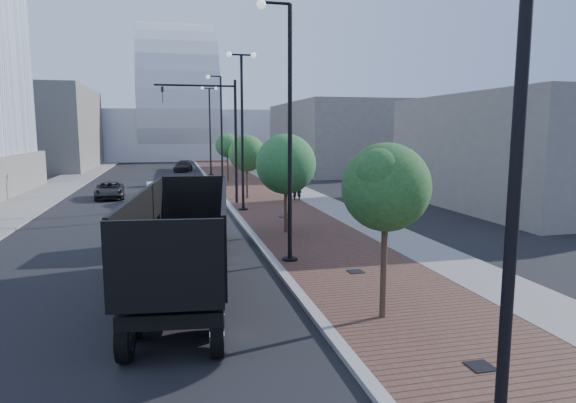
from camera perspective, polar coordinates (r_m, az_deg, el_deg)
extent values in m
cube|color=#4C2D23|center=(48.12, -4.75, 2.42)|extent=(7.00, 140.00, 0.12)
cube|color=slate|center=(48.59, -1.60, 2.51)|extent=(2.40, 140.00, 0.13)
cube|color=gray|center=(47.73, -8.91, 2.32)|extent=(0.30, 140.00, 0.14)
cube|color=slate|center=(48.53, -24.41, 1.77)|extent=(4.00, 140.00, 0.12)
cube|color=black|center=(21.44, -10.22, -0.81)|extent=(2.53, 2.61, 2.38)
cube|color=black|center=(23.04, -9.98, -2.15)|extent=(2.23, 0.69, 1.19)
cube|color=black|center=(20.06, -10.41, -3.16)|extent=(2.35, 0.97, 0.46)
cube|color=black|center=(14.72, -11.64, -7.34)|extent=(3.09, 8.61, 0.32)
cube|color=black|center=(14.63, -11.68, -5.95)|extent=(3.18, 8.62, 0.11)
cube|color=black|center=(14.58, -16.27, -2.48)|extent=(1.02, 8.39, 1.83)
cube|color=black|center=(14.39, -7.23, -2.36)|extent=(1.02, 8.39, 1.83)
cube|color=black|center=(10.03, -13.88, -7.17)|extent=(2.29, 0.36, 1.83)
cube|color=black|center=(18.91, -10.68, 0.09)|extent=(2.29, 0.36, 1.83)
cylinder|color=black|center=(21.11, -12.85, -3.93)|extent=(0.38, 1.03, 1.01)
cylinder|color=silver|center=(21.11, -12.85, -3.93)|extent=(0.37, 0.58, 0.55)
cylinder|color=black|center=(21.00, -7.61, -3.86)|extent=(0.38, 1.03, 1.01)
cylinder|color=silver|center=(21.00, -7.61, -3.86)|extent=(0.37, 0.58, 0.55)
cylinder|color=black|center=(22.67, -12.45, -3.09)|extent=(0.38, 1.03, 1.01)
cylinder|color=silver|center=(22.67, -12.45, -3.09)|extent=(0.37, 0.58, 0.55)
cylinder|color=black|center=(22.57, -7.58, -3.02)|extent=(0.38, 1.03, 1.01)
cylinder|color=silver|center=(22.57, -7.58, -3.02)|extent=(0.37, 0.58, 0.55)
cylinder|color=black|center=(11.43, -18.07, -14.62)|extent=(0.38, 1.03, 1.01)
cylinder|color=silver|center=(11.43, -18.07, -14.62)|extent=(0.37, 0.58, 0.55)
cylinder|color=black|center=(11.23, -8.07, -14.72)|extent=(0.38, 1.03, 1.01)
cylinder|color=silver|center=(11.23, -8.07, -14.72)|extent=(0.37, 0.58, 0.55)
cylinder|color=black|center=(12.53, -17.02, -12.52)|extent=(0.38, 1.03, 1.01)
cylinder|color=silver|center=(12.53, -17.02, -12.52)|extent=(0.37, 0.58, 0.55)
cylinder|color=black|center=(12.34, -7.98, -12.56)|extent=(0.38, 1.03, 1.01)
cylinder|color=silver|center=(12.34, -7.98, -12.56)|extent=(0.37, 0.58, 0.55)
cylinder|color=black|center=(18.02, -13.86, -6.05)|extent=(0.38, 1.03, 1.01)
cylinder|color=silver|center=(18.02, -13.86, -6.05)|extent=(0.37, 0.58, 0.55)
cylinder|color=black|center=(17.89, -7.70, -5.99)|extent=(0.38, 1.03, 1.01)
cylinder|color=silver|center=(17.89, -7.70, -5.99)|extent=(0.37, 0.58, 0.55)
cylinder|color=black|center=(19.17, -13.44, -5.18)|extent=(0.38, 1.03, 1.01)
cylinder|color=silver|center=(19.17, -13.44, -5.18)|extent=(0.37, 0.58, 0.55)
cylinder|color=black|center=(19.05, -7.67, -5.11)|extent=(0.38, 1.03, 1.01)
cylinder|color=silver|center=(19.05, -7.67, -5.11)|extent=(0.37, 0.58, 0.55)
imported|color=silver|center=(34.09, -14.50, 0.95)|extent=(1.76, 4.48, 1.45)
imported|color=black|center=(37.81, -19.66, 1.21)|extent=(2.27, 4.38, 1.18)
imported|color=black|center=(60.18, -11.85, 3.95)|extent=(2.53, 4.48, 1.23)
imported|color=black|center=(33.99, 1.00, 1.60)|extent=(0.80, 0.63, 1.93)
cylinder|color=black|center=(6.78, 24.66, 5.45)|extent=(0.16, 0.16, 9.00)
cylinder|color=black|center=(18.47, 0.21, -6.75)|extent=(0.56, 0.56, 0.20)
cylinder|color=black|center=(17.85, 0.22, 7.42)|extent=(0.16, 0.16, 9.00)
cylinder|color=black|center=(18.24, -1.41, 21.69)|extent=(1.00, 0.10, 0.10)
sphere|color=silver|center=(18.13, -3.07, 21.54)|extent=(0.32, 0.32, 0.32)
cylinder|color=black|center=(30.03, -5.12, -0.97)|extent=(0.56, 0.56, 0.20)
cylinder|color=black|center=(29.65, -5.23, 7.68)|extent=(0.16, 0.16, 9.00)
cylinder|color=black|center=(29.95, -5.35, 16.32)|extent=(1.40, 0.10, 0.10)
sphere|color=silver|center=(29.87, -6.73, 16.33)|extent=(0.32, 0.32, 0.32)
sphere|color=silver|center=(30.06, -3.97, 16.31)|extent=(0.32, 0.32, 0.32)
cylinder|color=black|center=(41.84, -7.46, 1.57)|extent=(0.56, 0.56, 0.20)
cylinder|color=black|center=(41.57, -7.57, 7.78)|extent=(0.16, 0.16, 9.00)
cylinder|color=black|center=(41.74, -8.40, 13.95)|extent=(1.00, 0.10, 0.10)
sphere|color=silver|center=(41.69, -9.10, 13.84)|extent=(0.32, 0.32, 0.32)
cylinder|color=black|center=(53.73, -8.77, 3.00)|extent=(0.56, 0.56, 0.20)
cylinder|color=black|center=(53.52, -8.87, 7.82)|extent=(0.16, 0.16, 9.00)
cylinder|color=black|center=(53.69, -8.98, 12.63)|extent=(1.40, 0.10, 0.10)
sphere|color=silver|center=(53.64, -9.74, 12.62)|extent=(0.32, 0.32, 0.32)
sphere|color=silver|center=(53.75, -8.22, 12.64)|extent=(0.32, 0.32, 0.32)
cylinder|color=black|center=(32.63, -5.96, 6.62)|extent=(0.18, 0.18, 8.00)
cylinder|color=black|center=(32.52, -10.54, 12.88)|extent=(5.00, 0.12, 0.12)
imported|color=black|center=(32.43, -14.12, 11.72)|extent=(0.16, 0.20, 1.00)
cylinder|color=#382619|center=(12.89, 10.88, -6.55)|extent=(0.16, 0.16, 3.23)
sphere|color=#1B4B1A|center=(12.55, 11.11, 1.61)|extent=(2.20, 2.20, 2.20)
sphere|color=#1B4B1A|center=(13.02, 12.14, 0.79)|extent=(1.54, 1.54, 1.54)
sphere|color=#1B4B1A|center=(12.12, 10.44, 2.94)|extent=(1.32, 1.32, 1.32)
cylinder|color=#382619|center=(23.18, -0.25, -0.05)|extent=(0.16, 0.16, 3.08)
sphere|color=#1E5925|center=(23.00, -0.26, 4.30)|extent=(2.77, 2.77, 2.77)
sphere|color=#1E5925|center=(23.40, 0.53, 3.82)|extent=(1.94, 1.94, 1.94)
sphere|color=#1E5925|center=(22.62, -0.83, 5.01)|extent=(1.66, 1.66, 1.66)
cylinder|color=#382619|center=(34.90, -4.69, 2.66)|extent=(0.16, 0.16, 3.04)
sphere|color=#215C1F|center=(34.78, -4.73, 5.51)|extent=(2.54, 2.54, 2.54)
sphere|color=#215C1F|center=(35.15, -4.15, 5.19)|extent=(1.78, 1.78, 1.78)
sphere|color=#215C1F|center=(34.43, -5.15, 5.98)|extent=(1.53, 1.53, 1.53)
cylinder|color=#382619|center=(46.76, -6.90, 4.13)|extent=(0.16, 0.16, 3.21)
sphere|color=#1E5923|center=(46.66, -6.94, 6.37)|extent=(2.19, 2.19, 2.19)
sphere|color=#1E5923|center=(47.02, -6.49, 6.11)|extent=(1.53, 1.53, 1.53)
sphere|color=#1E5923|center=(46.32, -7.27, 6.75)|extent=(1.31, 1.31, 1.31)
cube|color=#B2B5BD|center=(92.37, -12.38, 7.45)|extent=(50.00, 28.00, 8.00)
cube|color=#68655D|center=(69.34, -27.21, 7.40)|extent=(14.00, 20.00, 10.00)
cube|color=#636059|center=(60.60, 5.63, 7.32)|extent=(12.00, 22.00, 8.00)
cube|color=slate|center=(34.85, 25.08, 5.18)|extent=(10.00, 16.00, 7.00)
cube|color=black|center=(11.30, 21.08, -17.13)|extent=(0.50, 0.50, 0.02)
cube|color=black|center=(17.14, 7.72, -7.91)|extent=(0.50, 0.50, 0.02)
cube|color=black|center=(27.43, -0.50, -1.75)|extent=(0.50, 0.50, 0.02)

